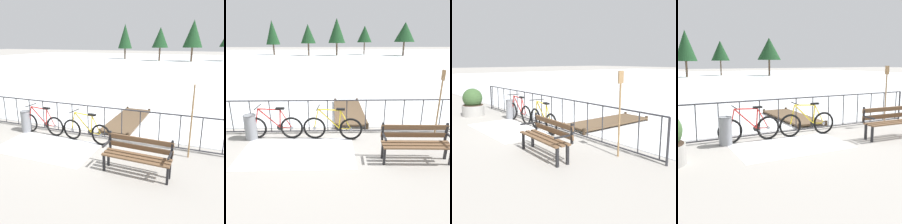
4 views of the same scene
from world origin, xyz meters
TOP-DOWN VIEW (x-y plane):
  - ground_plane at (0.00, 0.00)m, footprint 160.00×160.00m
  - frozen_pond at (0.00, 28.40)m, footprint 80.00×56.00m
  - snow_patch at (-0.47, -1.20)m, footprint 2.90×1.63m
  - railing_fence at (0.00, 0.00)m, footprint 9.06×0.06m
  - bicycle_near_railing at (0.43, -0.43)m, footprint 1.71×0.52m
  - bicycle_second at (-1.27, -0.33)m, footprint 1.71×0.52m
  - park_bench at (2.39, -1.61)m, footprint 1.62×0.54m
  - trash_bin at (-1.93, -0.34)m, footprint 0.35×0.35m
  - oar_upright at (3.47, -0.36)m, footprint 0.04×0.16m
  - wooden_dock at (1.06, 1.83)m, footprint 1.10×3.17m
  - tree_far_west at (1.28, 33.97)m, footprint 2.96×2.96m
  - tree_west_mid at (13.02, 33.24)m, footprint 3.51×3.51m
  - tree_centre at (6.58, 36.87)m, footprint 2.74×2.74m
  - tree_east_mid at (-10.35, 35.86)m, footprint 2.49×2.49m
  - tree_far_east at (-3.70, 33.71)m, footprint 2.59×2.59m

SIDE VIEW (x-z plane):
  - ground_plane at x=0.00m, z-range 0.00..0.00m
  - snow_patch at x=-0.47m, z-range 0.00..0.01m
  - frozen_pond at x=0.00m, z-range 0.00..0.03m
  - wooden_dock at x=1.06m, z-range 0.02..0.22m
  - bicycle_near_railing at x=0.43m, z-range -0.12..0.86m
  - bicycle_second at x=-1.27m, z-range -0.12..0.86m
  - trash_bin at x=-1.93m, z-range 0.01..0.74m
  - park_bench at x=2.39m, z-range 0.07..0.96m
  - railing_fence at x=0.00m, z-range 0.02..1.09m
  - oar_upright at x=3.47m, z-range 0.15..2.13m
  - tree_far_east at x=-3.70m, z-range 1.03..6.30m
  - tree_centre at x=6.58m, z-range 1.11..6.31m
  - tree_east_mid at x=-10.35m, z-range 0.92..6.96m
  - tree_west_mid at x=13.02m, z-range 1.16..6.75m
  - tree_far_west at x=1.28m, z-range 1.06..7.32m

